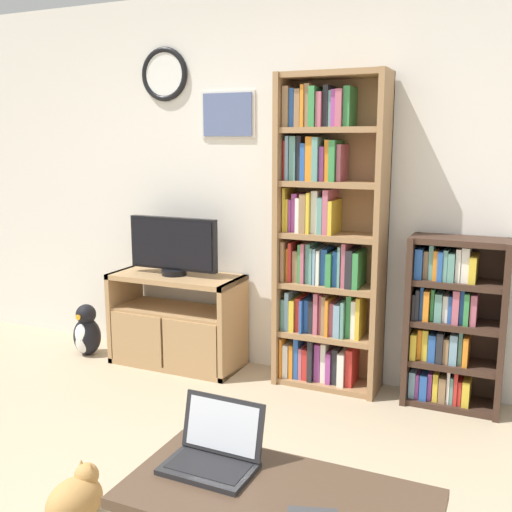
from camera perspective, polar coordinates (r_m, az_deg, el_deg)
wall_back at (r=4.07m, az=4.54°, el=6.70°), size 5.96×0.09×2.60m
tv_stand at (r=4.38m, az=-7.64°, el=-6.07°), size 0.95×0.42×0.67m
television at (r=4.26m, az=-7.88°, el=0.95°), size 0.68×0.18×0.41m
bookshelf_tall at (r=3.88m, az=6.60°, el=1.41°), size 0.69×0.29×2.02m
bookshelf_short at (r=3.83m, az=18.01°, el=-6.08°), size 0.57×0.27×1.05m
coffee_table at (r=2.21m, az=2.04°, el=-22.66°), size 1.07×0.53×0.43m
laptop at (r=2.32m, az=-3.97°, el=-17.96°), size 0.33×0.26×0.23m
cat at (r=2.86m, az=-16.72°, el=-21.28°), size 0.23×0.48×0.25m
penguin_figurine at (r=4.75m, az=-15.86°, el=-6.99°), size 0.21×0.19×0.39m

